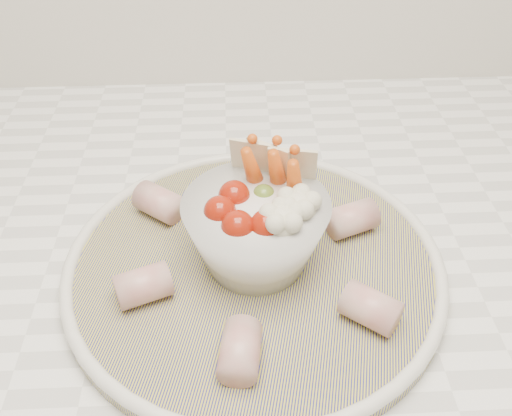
{
  "coord_description": "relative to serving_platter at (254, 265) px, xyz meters",
  "views": [
    {
      "loc": [
        -0.05,
        1.01,
        1.31
      ],
      "look_at": [
        -0.03,
        1.38,
        1.0
      ],
      "focal_mm": 40.0,
      "sensor_mm": 36.0,
      "label": 1
    }
  ],
  "objects": [
    {
      "name": "cured_meat_rolls",
      "position": [
        0.0,
        0.0,
        0.02
      ],
      "size": [
        0.24,
        0.26,
        0.03
      ],
      "color": "#B45452",
      "rests_on": "serving_platter"
    },
    {
      "name": "serving_platter",
      "position": [
        0.0,
        0.0,
        0.0
      ],
      "size": [
        0.41,
        0.41,
        0.02
      ],
      "color": "navy",
      "rests_on": "kitchen_counter"
    },
    {
      "name": "veggie_bowl",
      "position": [
        0.0,
        0.0,
        0.04
      ],
      "size": [
        0.13,
        0.13,
        0.11
      ],
      "color": "silver",
      "rests_on": "serving_platter"
    }
  ]
}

